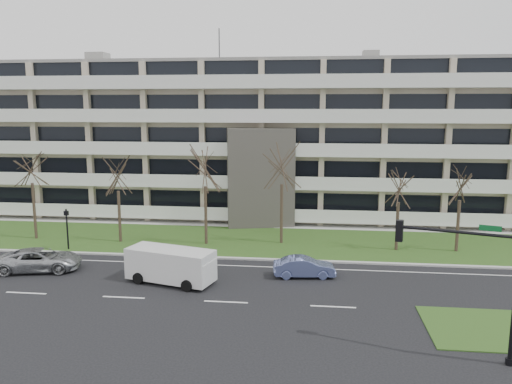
# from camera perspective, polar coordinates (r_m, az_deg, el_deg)

# --- Properties ---
(ground) EXTENTS (160.00, 160.00, 0.00)m
(ground) POSITION_cam_1_polar(r_m,az_deg,el_deg) (28.88, -3.46, -12.44)
(ground) COLOR black
(ground) RESTS_ON ground
(grass_verge) EXTENTS (90.00, 10.00, 0.06)m
(grass_verge) POSITION_cam_1_polar(r_m,az_deg,el_deg) (41.08, -0.30, -5.61)
(grass_verge) COLOR #27501A
(grass_verge) RESTS_ON ground
(curb) EXTENTS (90.00, 0.35, 0.12)m
(curb) POSITION_cam_1_polar(r_m,az_deg,el_deg) (36.31, -1.26, -7.63)
(curb) COLOR #B2B2AD
(curb) RESTS_ON ground
(sidewalk) EXTENTS (90.00, 2.00, 0.08)m
(sidewalk) POSITION_cam_1_polar(r_m,az_deg,el_deg) (46.37, 0.51, -3.82)
(sidewalk) COLOR #B2B2AD
(sidewalk) RESTS_ON ground
(grass_median) EXTENTS (7.00, 5.00, 0.06)m
(grass_median) POSITION_cam_1_polar(r_m,az_deg,el_deg) (28.20, 25.95, -13.94)
(grass_median) COLOR #27501A
(grass_median) RESTS_ON ground
(lane_edge_line) EXTENTS (90.00, 0.12, 0.01)m
(lane_edge_line) POSITION_cam_1_polar(r_m,az_deg,el_deg) (34.91, -1.59, -8.45)
(lane_edge_line) COLOR white
(lane_edge_line) RESTS_ON ground
(apartment_building) EXTENTS (60.50, 15.10, 18.75)m
(apartment_building) POSITION_cam_1_polar(r_m,az_deg,el_deg) (51.97, 1.31, 6.10)
(apartment_building) COLOR #C5B699
(apartment_building) RESTS_ON ground
(silver_pickup) EXTENTS (5.77, 3.54, 1.49)m
(silver_pickup) POSITION_cam_1_polar(r_m,az_deg,el_deg) (36.77, -23.48, -7.11)
(silver_pickup) COLOR #A4A7AB
(silver_pickup) RESTS_ON ground
(blue_sedan) EXTENTS (4.11, 1.85, 1.31)m
(blue_sedan) POSITION_cam_1_polar(r_m,az_deg,el_deg) (32.76, 5.53, -8.52)
(blue_sedan) COLOR #6D7BBD
(blue_sedan) RESTS_ON ground
(white_van) EXTENTS (5.85, 3.44, 2.14)m
(white_van) POSITION_cam_1_polar(r_m,az_deg,el_deg) (31.86, -9.63, -7.97)
(white_van) COLOR white
(white_van) RESTS_ON ground
(traffic_signal) EXTENTS (4.97, 1.82, 6.00)m
(traffic_signal) POSITION_cam_1_polar(r_m,az_deg,el_deg) (23.53, 23.53, -8.42)
(traffic_signal) COLOR black
(traffic_signal) RESTS_ON ground
(pedestrian_signal) EXTENTS (0.32, 0.27, 3.20)m
(pedestrian_signal) POSITION_cam_1_polar(r_m,az_deg,el_deg) (40.90, -20.80, -3.43)
(pedestrian_signal) COLOR black
(pedestrian_signal) RESTS_ON ground
(tree_1) EXTENTS (4.22, 4.22, 8.44)m
(tree_1) POSITION_cam_1_polar(r_m,az_deg,el_deg) (44.56, -24.37, 3.28)
(tree_1) COLOR #382B21
(tree_1) RESTS_ON ground
(tree_2) EXTENTS (3.77, 3.77, 7.53)m
(tree_2) POSITION_cam_1_polar(r_m,az_deg,el_deg) (41.23, -15.57, 2.35)
(tree_2) COLOR #382B21
(tree_2) RESTS_ON ground
(tree_3) EXTENTS (4.21, 4.21, 8.42)m
(tree_3) POSITION_cam_1_polar(r_m,az_deg,el_deg) (39.16, -5.86, 3.31)
(tree_3) COLOR #382B21
(tree_3) RESTS_ON ground
(tree_4) EXTENTS (4.31, 4.31, 8.62)m
(tree_4) POSITION_cam_1_polar(r_m,az_deg,el_deg) (39.27, 2.99, 3.59)
(tree_4) COLOR #382B21
(tree_4) RESTS_ON ground
(tree_5) EXTENTS (3.36, 3.36, 6.72)m
(tree_5) POSITION_cam_1_polar(r_m,az_deg,el_deg) (38.95, 16.05, 0.98)
(tree_5) COLOR #382B21
(tree_5) RESTS_ON ground
(tree_6) EXTENTS (3.56, 3.56, 7.11)m
(tree_6) POSITION_cam_1_polar(r_m,az_deg,el_deg) (40.01, 22.38, 1.29)
(tree_6) COLOR #382B21
(tree_6) RESTS_ON ground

